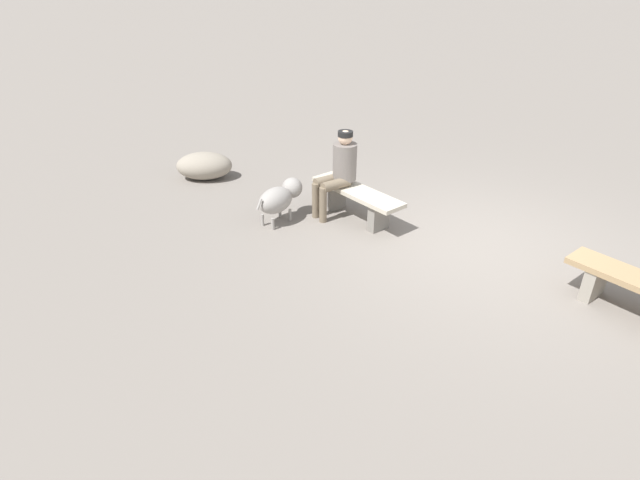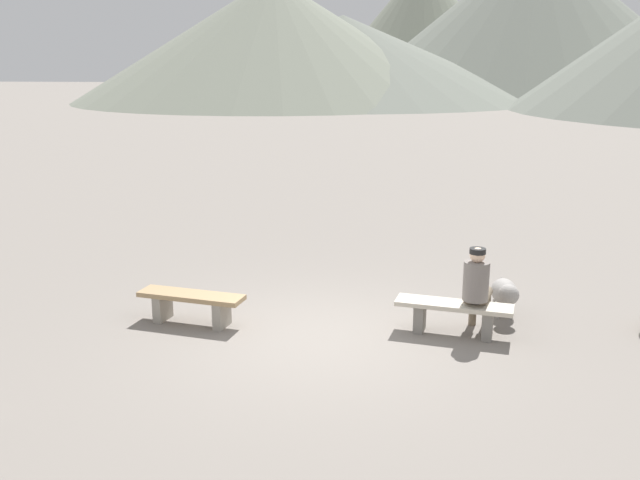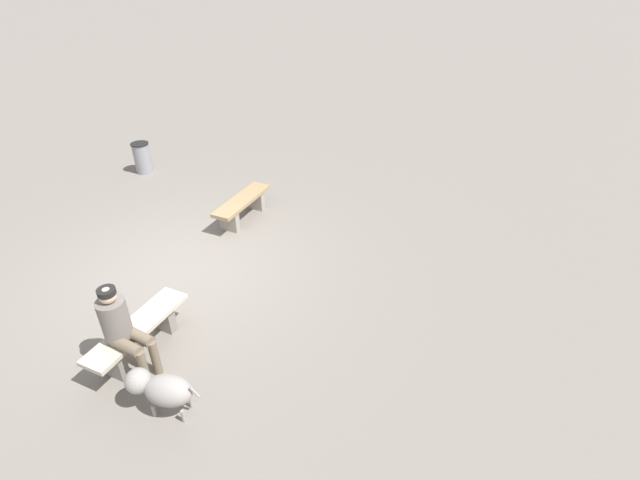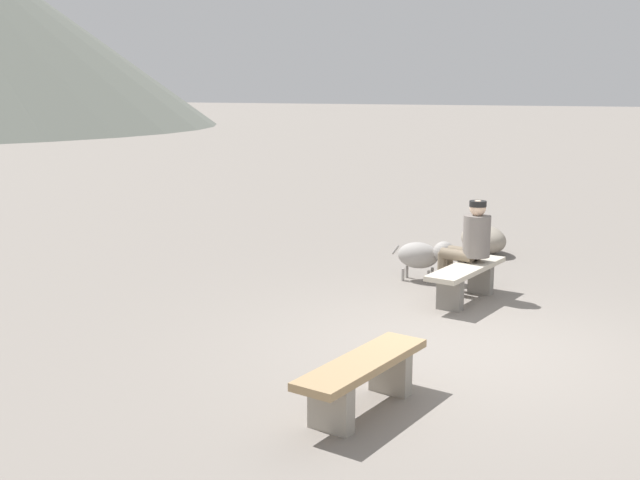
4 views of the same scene
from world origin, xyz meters
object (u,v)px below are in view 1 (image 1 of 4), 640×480
Objects in this scene: bench_right at (356,198)px; boulder at (204,166)px; dog at (280,197)px; seated_person at (340,168)px.

boulder reaches higher than bench_right.
boulder is at bearing 19.05° from bench_right.
bench_right is 3.04m from boulder.
dog is at bearing 55.46° from bench_right.
boulder is (3.01, 0.40, -0.09)m from bench_right.
bench_right is at bearing -47.09° from dog.
dog is 0.93× the size of boulder.
bench_right is 1.70× the size of boulder.
seated_person is 2.79m from boulder.
boulder is at bearing 79.12° from dog.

